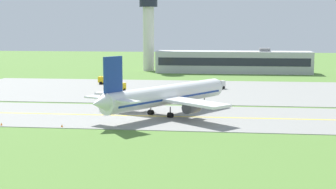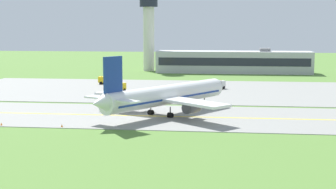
{
  "view_description": "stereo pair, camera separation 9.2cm",
  "coord_description": "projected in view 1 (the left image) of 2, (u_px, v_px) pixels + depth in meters",
  "views": [
    {
      "loc": [
        17.73,
        -101.36,
        18.29
      ],
      "look_at": [
        4.78,
        3.87,
        4.0
      ],
      "focal_mm": 55.3,
      "sensor_mm": 36.0,
      "label": 1
    },
    {
      "loc": [
        17.82,
        -101.35,
        18.29
      ],
      "look_at": [
        4.78,
        3.87,
        4.0
      ],
      "focal_mm": 55.3,
      "sensor_mm": 36.0,
      "label": 2
    }
  ],
  "objects": [
    {
      "name": "ground_plane",
      "position": [
        142.0,
        116.0,
        104.29
      ],
      "size": [
        500.0,
        500.0,
        0.0
      ],
      "primitive_type": "plane",
      "color": "#517A33"
    },
    {
      "name": "traffic_cone_mid_edge",
      "position": [
        1.0,
        124.0,
        94.37
      ],
      "size": [
        0.44,
        0.44,
        0.6
      ],
      "primitive_type": "cone",
      "color": "orange",
      "rests_on": "ground"
    },
    {
      "name": "service_truck_fuel",
      "position": [
        108.0,
        79.0,
        160.09
      ],
      "size": [
        6.04,
        2.44,
        2.65
      ],
      "color": "yellow",
      "rests_on": "ground"
    },
    {
      "name": "apron_pad",
      "position": [
        203.0,
        91.0,
        144.39
      ],
      "size": [
        140.0,
        52.0,
        0.1
      ],
      "primitive_type": "cube",
      "color": "gray",
      "rests_on": "ground"
    },
    {
      "name": "traffic_cone_near_edge",
      "position": [
        62.0,
        126.0,
        92.86
      ],
      "size": [
        0.44,
        0.44,
        0.6
      ],
      "primitive_type": "cone",
      "color": "orange",
      "rests_on": "ground"
    },
    {
      "name": "control_tower",
      "position": [
        149.0,
        25.0,
        205.92
      ],
      "size": [
        7.6,
        7.6,
        30.37
      ],
      "color": "silver",
      "rests_on": "ground"
    },
    {
      "name": "terminal_building",
      "position": [
        233.0,
        62.0,
        198.47
      ],
      "size": [
        58.97,
        11.24,
        9.52
      ],
      "color": "#B2B2B7",
      "rests_on": "ground"
    },
    {
      "name": "service_truck_catering",
      "position": [
        217.0,
        84.0,
        147.35
      ],
      "size": [
        5.12,
        6.09,
        2.65
      ],
      "color": "silver",
      "rests_on": "ground"
    },
    {
      "name": "airplane_lead",
      "position": [
        165.0,
        95.0,
        104.63
      ],
      "size": [
        29.29,
        35.07,
        12.7
      ],
      "color": "white",
      "rests_on": "ground"
    },
    {
      "name": "taxiway_centreline",
      "position": [
        142.0,
        116.0,
        104.28
      ],
      "size": [
        220.0,
        0.6,
        0.01
      ],
      "primitive_type": "cube",
      "color": "yellow",
      "rests_on": "taxiway_strip"
    },
    {
      "name": "service_truck_baggage",
      "position": [
        116.0,
        87.0,
        141.15
      ],
      "size": [
        4.58,
        6.27,
        2.6
      ],
      "color": "yellow",
      "rests_on": "ground"
    },
    {
      "name": "taxiway_strip",
      "position": [
        142.0,
        116.0,
        104.28
      ],
      "size": [
        240.0,
        28.0,
        0.1
      ],
      "primitive_type": "cube",
      "color": "gray",
      "rests_on": "ground"
    }
  ]
}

